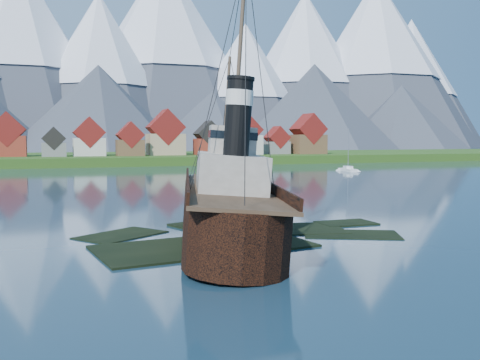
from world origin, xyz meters
name	(u,v)px	position (x,y,z in m)	size (l,w,h in m)	color
ground	(230,241)	(0.00, 0.00, 0.00)	(1400.00, 1400.00, 0.00)	#173143
shoal	(241,239)	(1.78, 2.15, -0.35)	(31.71, 21.24, 1.14)	black
shore_bank	(92,162)	(0.00, 170.00, 0.00)	(600.00, 80.00, 3.20)	#1C4012
seawall	(101,167)	(0.00, 132.00, 0.00)	(600.00, 2.50, 2.00)	#3F3D38
mountains	(64,52)	(-0.79, 481.26, 89.34)	(965.00, 340.00, 205.00)	#2D333D
tugboat_wreck	(219,205)	(-0.83, 0.70, 3.19)	(7.46, 32.13, 25.46)	black
sailboat_d	(348,170)	(63.89, 86.19, 0.29)	(3.65, 9.45, 12.56)	white
sailboat_e	(221,167)	(34.86, 112.96, 0.26)	(2.77, 10.25, 11.83)	white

